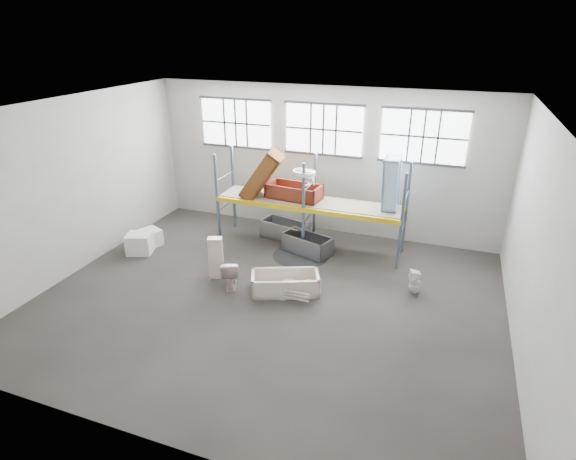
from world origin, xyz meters
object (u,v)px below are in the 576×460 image
at_px(steel_tub_left, 285,230).
at_px(bucket, 283,291).
at_px(toilet_white, 415,282).
at_px(carton_near, 140,243).
at_px(cistern_tall, 216,258).
at_px(rust_tub_flat, 294,192).
at_px(toilet_beige, 230,273).
at_px(steel_tub_right, 307,244).
at_px(blue_tub_upright, 391,184).
at_px(bathtub_beige, 285,283).

height_order(steel_tub_left, bucket, steel_tub_left).
bearing_deg(bucket, steel_tub_left, 109.44).
height_order(toilet_white, carton_near, toilet_white).
distance_m(cistern_tall, bucket, 2.27).
bearing_deg(toilet_white, rust_tub_flat, -133.61).
relative_size(toilet_white, bucket, 1.89).
bearing_deg(bucket, toilet_beige, 177.71).
distance_m(steel_tub_left, steel_tub_right, 1.33).
relative_size(steel_tub_left, blue_tub_upright, 1.03).
height_order(cistern_tall, steel_tub_left, cistern_tall).
relative_size(blue_tub_upright, carton_near, 2.07).
bearing_deg(bathtub_beige, bucket, -104.81).
bearing_deg(steel_tub_right, blue_tub_upright, 15.25).
bearing_deg(cistern_tall, rust_tub_flat, 44.41).
xyz_separation_m(bathtub_beige, steel_tub_left, (-1.23, 3.31, 0.03)).
bearing_deg(steel_tub_right, carton_near, -159.80).
distance_m(toilet_beige, toilet_white, 5.09).
relative_size(bathtub_beige, toilet_beige, 2.19).
xyz_separation_m(toilet_white, bucket, (-3.32, -1.43, -0.17)).
xyz_separation_m(cistern_tall, bucket, (2.19, -0.38, -0.44)).
bearing_deg(toilet_beige, steel_tub_left, -118.15).
height_order(blue_tub_upright, carton_near, blue_tub_upright).
distance_m(cistern_tall, toilet_white, 5.62).
bearing_deg(blue_tub_upright, bucket, -122.31).
height_order(cistern_tall, steel_tub_right, cistern_tall).
xyz_separation_m(steel_tub_right, carton_near, (-5.05, -1.86, 0.04)).
bearing_deg(carton_near, toilet_white, 3.20).
bearing_deg(steel_tub_left, carton_near, -146.33).
xyz_separation_m(toilet_beige, blue_tub_upright, (3.78, 3.41, 1.98)).
bearing_deg(toilet_white, cistern_tall, -98.04).
bearing_deg(steel_tub_right, bucket, -85.53).
bearing_deg(bucket, rust_tub_flat, 104.41).
bearing_deg(bucket, bathtub_beige, 97.58).
bearing_deg(steel_tub_right, rust_tub_flat, 139.37).
relative_size(bathtub_beige, bucket, 4.89).
bearing_deg(blue_tub_upright, carton_near, -161.37).
distance_m(bathtub_beige, rust_tub_flat, 3.52).
bearing_deg(toilet_beige, cistern_tall, -51.00).
bearing_deg(bucket, steel_tub_right, 94.47).
height_order(rust_tub_flat, blue_tub_upright, blue_tub_upright).
height_order(steel_tub_left, carton_near, carton_near).
distance_m(bathtub_beige, bucket, 0.32).
height_order(cistern_tall, blue_tub_upright, blue_tub_upright).
relative_size(bathtub_beige, carton_near, 2.41).
bearing_deg(bucket, cistern_tall, 170.07).
xyz_separation_m(steel_tub_left, steel_tub_right, (1.06, -0.80, -0.01)).
distance_m(steel_tub_left, carton_near, 4.80).
bearing_deg(steel_tub_left, bathtub_beige, -69.52).
distance_m(bathtub_beige, steel_tub_right, 2.51).
distance_m(rust_tub_flat, blue_tub_upright, 3.12).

